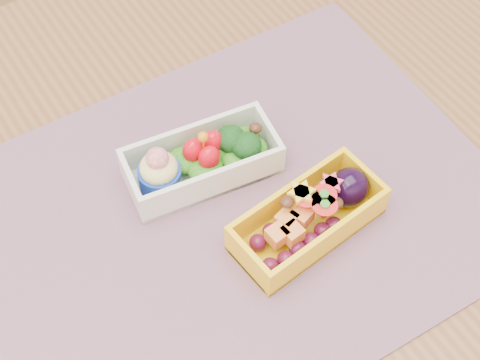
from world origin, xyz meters
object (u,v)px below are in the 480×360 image
table (231,267)px  placemat (236,210)px  bento_yellow (311,217)px  bento_white (201,161)px

table → placemat: size_ratio=2.40×
table → bento_yellow: size_ratio=7.93×
placemat → table: bearing=-154.8°
table → bento_white: 0.14m
table → bento_white: size_ratio=7.60×
table → bento_white: bento_white is taller
bento_white → bento_yellow: size_ratio=1.04×
table → bento_white: bearing=85.5°
bento_yellow → table: bearing=132.7°
bento_yellow → bento_white: bearing=109.9°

